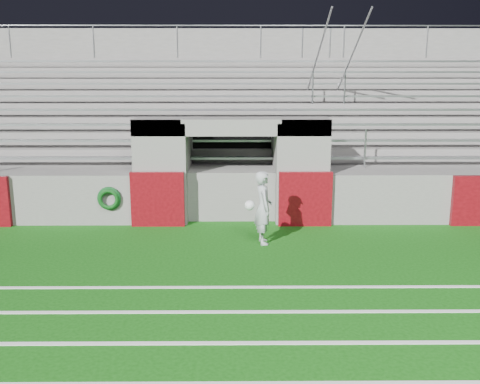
{
  "coord_description": "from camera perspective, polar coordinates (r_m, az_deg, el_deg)",
  "views": [
    {
      "loc": [
        0.12,
        -9.75,
        3.6
      ],
      "look_at": [
        0.2,
        1.8,
        1.1
      ],
      "focal_mm": 40.0,
      "sensor_mm": 36.0,
      "label": 1
    }
  ],
  "objects": [
    {
      "name": "ground",
      "position": [
        10.39,
        -1.04,
        -8.05
      ],
      "size": [
        90.0,
        90.0,
        0.0
      ],
      "primitive_type": "plane",
      "color": "#0F4E0D",
      "rests_on": "ground"
    },
    {
      "name": "stadium_structure",
      "position": [
        17.84,
        -0.78,
        5.42
      ],
      "size": [
        26.0,
        8.48,
        5.42
      ],
      "color": "slate",
      "rests_on": "ground"
    },
    {
      "name": "goalkeeper_with_ball",
      "position": [
        11.66,
        2.46,
        -1.67
      ],
      "size": [
        0.64,
        0.63,
        1.61
      ],
      "color": "#A6AAAF",
      "rests_on": "ground"
    },
    {
      "name": "hose_coil",
      "position": [
        13.37,
        -13.8,
        -0.71
      ],
      "size": [
        0.59,
        0.15,
        0.59
      ],
      "color": "#0D4418",
      "rests_on": "ground"
    }
  ]
}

